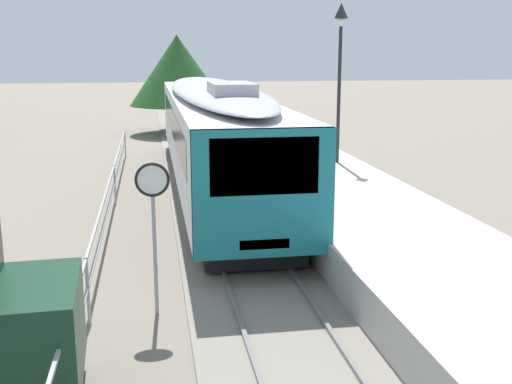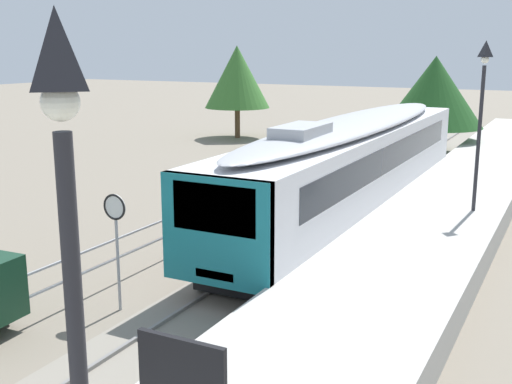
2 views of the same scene
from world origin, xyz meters
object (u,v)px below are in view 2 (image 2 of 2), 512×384
commuter_train (353,160)px  speed_limit_sign (115,223)px  platform_lamp_near_end (71,267)px  platform_notice_board (182,378)px  platform_lamp_mid_platform (482,94)px

commuter_train → speed_limit_sign: bearing=-101.6°
commuter_train → platform_lamp_near_end: platform_lamp_near_end is taller
platform_lamp_near_end → speed_limit_sign: bearing=128.6°
platform_lamp_near_end → commuter_train: bearing=103.0°
commuter_train → platform_notice_board: (3.18, -15.67, 0.04)m
commuter_train → speed_limit_sign: commuter_train is taller
commuter_train → speed_limit_sign: 10.64m
commuter_train → platform_lamp_mid_platform: bearing=-6.4°
platform_lamp_mid_platform → speed_limit_sign: (-6.39, -9.95, -2.50)m
platform_notice_board → platform_lamp_near_end: bearing=-68.8°
commuter_train → platform_notice_board: bearing=-78.5°
platform_notice_board → speed_limit_sign: speed_limit_sign is taller
platform_lamp_mid_platform → platform_notice_board: 15.42m
platform_lamp_near_end → platform_notice_board: size_ratio=2.97×
commuter_train → platform_lamp_mid_platform: 4.94m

